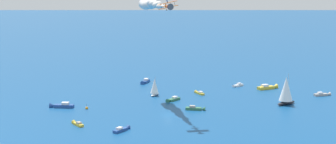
% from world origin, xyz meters
% --- Properties ---
extents(ground_plane, '(2000.00, 2000.00, 0.00)m').
position_xyz_m(ground_plane, '(0.00, 0.00, 0.00)').
color(ground_plane, navy).
extents(motorboat_near_centre, '(9.78, 4.58, 2.75)m').
position_xyz_m(motorboat_near_centre, '(43.73, 2.18, 0.74)').
color(motorboat_near_centre, '#23478C').
rests_on(motorboat_near_centre, ground_plane).
extents(motorboat_far_port, '(2.65, 8.77, 2.52)m').
position_xyz_m(motorboat_far_port, '(30.08, -54.47, 0.68)').
color(motorboat_far_port, '#23478C').
rests_on(motorboat_far_port, ground_plane).
extents(motorboat_far_stbd, '(6.04, 4.84, 1.81)m').
position_xyz_m(motorboat_far_stbd, '(25.40, 22.19, 0.49)').
color(motorboat_far_stbd, gold).
rests_on(motorboat_far_stbd, ground_plane).
extents(motorboat_inshore, '(4.56, 6.91, 1.98)m').
position_xyz_m(motorboat_inshore, '(-14.72, -60.25, 0.53)').
color(motorboat_inshore, white).
rests_on(motorboat_inshore, ground_plane).
extents(motorboat_trailing, '(9.24, 9.03, 2.98)m').
position_xyz_m(motorboat_trailing, '(-29.42, -59.30, 0.80)').
color(motorboat_trailing, gold).
rests_on(motorboat_trailing, ground_plane).
extents(sailboat_ahead, '(3.94, 6.69, 8.43)m').
position_xyz_m(sailboat_ahead, '(15.94, -29.32, 3.85)').
color(sailboat_ahead, white).
rests_on(sailboat_ahead, ground_plane).
extents(motorboat_mid_cluster, '(7.30, 5.55, 2.15)m').
position_xyz_m(motorboat_mid_cluster, '(-53.75, -52.41, 0.58)').
color(motorboat_mid_cluster, '#9E9993').
rests_on(motorboat_mid_cluster, ground_plane).
extents(motorboat_outer_ring_a, '(5.65, 5.52, 1.82)m').
position_xyz_m(motorboat_outer_ring_a, '(-1.58, -38.73, 0.49)').
color(motorboat_outer_ring_a, gold).
rests_on(motorboat_outer_ring_a, ground_plane).
extents(motorboat_outer_ring_b, '(3.73, 7.14, 2.01)m').
position_xyz_m(motorboat_outer_ring_b, '(8.04, 23.52, 0.54)').
color(motorboat_outer_ring_b, '#23478C').
rests_on(motorboat_outer_ring_b, ground_plane).
extents(motorboat_outer_ring_d, '(7.73, 3.06, 2.18)m').
position_xyz_m(motorboat_outer_ring_d, '(-7.88, -10.76, 0.59)').
color(motorboat_outer_ring_d, '#33704C').
rests_on(motorboat_outer_ring_d, ground_plane).
extents(motorboat_outer_ring_e, '(4.49, 7.64, 2.16)m').
position_xyz_m(motorboat_outer_ring_e, '(5.43, -22.22, 0.58)').
color(motorboat_outer_ring_e, '#33704C').
rests_on(motorboat_outer_ring_e, ground_plane).
extents(sailboat_outer_ring_f, '(8.01, 9.64, 12.70)m').
position_xyz_m(sailboat_outer_ring_f, '(-39.71, -30.49, 5.80)').
color(sailboat_outer_ring_f, black).
rests_on(sailboat_outer_ring_f, ground_plane).
extents(marker_buoy, '(1.10, 1.10, 2.10)m').
position_xyz_m(marker_buoy, '(32.82, 1.22, 0.39)').
color(marker_buoy, orange).
rests_on(marker_buoy, ground_plane).
extents(biplane_lead, '(6.90, 6.97, 3.68)m').
position_xyz_m(biplane_lead, '(-0.13, 0.26, 39.96)').
color(biplane_lead, orange).
extents(wingwalker_lead, '(1.29, 0.89, 1.53)m').
position_xyz_m(wingwalker_lead, '(0.22, 0.51, 42.07)').
color(wingwalker_lead, '#1E4CB2').
extents(smoke_trail_lead, '(23.65, 32.33, 5.70)m').
position_xyz_m(smoke_trail_lead, '(16.59, -24.90, 39.65)').
color(smoke_trail_lead, silver).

